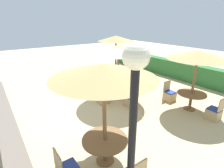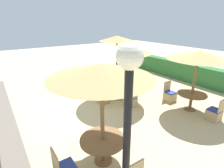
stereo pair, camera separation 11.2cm
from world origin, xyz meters
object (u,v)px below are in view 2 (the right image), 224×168
round_table_back_left (117,69)px  parasol_back_right (199,55)px  lamp_post (128,112)px  patio_chair_back_right_east (214,114)px  parasol_center (118,49)px  patio_chair_center_east (131,101)px  round_table_front_right (103,143)px  patio_chair_back_left_north (128,71)px  patio_chair_center_south (103,98)px  patio_chair_center_north (133,89)px  patio_chair_back_left_east (126,78)px  round_table_back_right (192,97)px  patio_chair_back_left_south (103,77)px  round_table_center (118,88)px  parasol_front_right (101,71)px  patio_chair_back_right_west (170,96)px  parasol_back_left (117,39)px

round_table_back_left → parasol_back_right: (5.37, -0.07, 1.76)m
lamp_post → patio_chair_back_right_east: size_ratio=3.57×
parasol_center → patio_chair_center_east: parasol_center is taller
round_table_front_right → patio_chair_back_left_north: patio_chair_back_left_north is taller
patio_chair_center_south → patio_chair_center_north: bearing=90.3°
parasol_back_right → patio_chair_center_south: parasol_back_right is taller
parasol_center → patio_chair_center_south: parasol_center is taller
patio_chair_back_left_east → patio_chair_back_right_east: 5.35m
round_table_back_right → patio_chair_center_north: size_ratio=1.24×
patio_chair_center_north → patio_chair_back_left_east: bearing=-28.6°
patio_chair_back_left_south → patio_chair_back_left_north: bearing=91.8°
parasol_back_right → round_table_center: 3.69m
patio_chair_center_east → patio_chair_back_right_east: bearing=-55.5°
patio_chair_back_left_north → parasol_back_right: parasol_back_right is taller
round_table_back_right → patio_chair_back_left_north: bearing=168.9°
lamp_post → patio_chair_back_right_east: bearing=100.2°
patio_chair_back_left_south → parasol_center: 3.52m
parasol_front_right → parasol_center: bearing=137.8°
round_table_back_left → round_table_back_right: 5.37m
patio_chair_center_east → round_table_front_right: bearing=-143.0°
round_table_front_right → parasol_center: size_ratio=0.41×
round_table_back_left → patio_chair_center_south: size_ratio=1.21×
patio_chair_back_left_north → patio_chair_back_left_east: bearing=135.1°
round_table_front_right → round_table_back_left: size_ratio=1.06×
lamp_post → parasol_front_right: 1.65m
patio_chair_back_left_east → round_table_back_left: bearing=87.7°
patio_chair_center_south → patio_chair_back_left_north: bearing=126.1°
round_table_back_right → patio_chair_center_north: bearing=-161.4°
lamp_post → patio_chair_back_left_north: bearing=140.0°
patio_chair_back_left_south → parasol_back_right: (5.33, 1.02, 2.06)m
patio_chair_back_right_east → patio_chair_center_north: (-3.65, -0.88, 0.00)m
patio_chair_center_east → patio_chair_back_left_east: bearing=54.8°
patio_chair_back_left_east → parasol_back_right: 4.83m
parasol_front_right → patio_chair_back_left_south: bearing=148.1°
round_table_center → parasol_back_right: bearing=34.7°
round_table_back_right → patio_chair_back_right_west: size_ratio=1.24×
patio_chair_back_left_north → round_table_back_right: bearing=168.9°
lamp_post → round_table_back_right: bearing=110.6°
round_table_center → patio_chair_center_north: 0.98m
lamp_post → patio_chair_back_left_east: 8.35m
patio_chair_back_left_north → round_table_center: size_ratio=1.02×
round_table_center → patio_chair_back_right_west: bearing=49.4°
round_table_back_left → parasol_center: size_ratio=0.39×
patio_chair_back_left_south → parasol_back_right: parasol_back_right is taller
lamp_post → round_table_center: (-4.56, 3.24, -1.82)m
parasol_back_left → round_table_center: bearing=-35.0°
round_table_back_left → parasol_back_right: 5.65m
round_table_back_left → round_table_back_right: bearing=-0.8°
round_table_back_right → patio_chair_center_east: 2.53m
patio_chair_back_right_west → patio_chair_center_south: bearing=-30.2°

